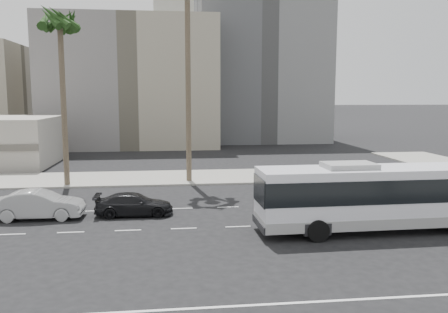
{
  "coord_description": "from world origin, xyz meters",
  "views": [
    {
      "loc": [
        -6.64,
        -24.12,
        7.18
      ],
      "look_at": [
        -3.31,
        4.0,
        3.42
      ],
      "focal_mm": 36.34,
      "sensor_mm": 36.0,
      "label": 1
    }
  ],
  "objects": [
    {
      "name": "ground",
      "position": [
        0.0,
        0.0,
        0.0
      ],
      "size": [
        700.0,
        700.0,
        0.0
      ],
      "primitive_type": "plane",
      "color": "black",
      "rests_on": "ground"
    },
    {
      "name": "sidewalk_north",
      "position": [
        0.0,
        15.5,
        0.07
      ],
      "size": [
        120.0,
        7.0,
        0.15
      ],
      "primitive_type": "cube",
      "color": "gray",
      "rests_on": "ground"
    },
    {
      "name": "midrise_beige_west",
      "position": [
        -12.0,
        45.0,
        9.0
      ],
      "size": [
        24.0,
        18.0,
        18.0
      ],
      "primitive_type": "cube",
      "color": "gray",
      "rests_on": "ground"
    },
    {
      "name": "midrise_gray_center",
      "position": [
        8.0,
        52.0,
        13.0
      ],
      "size": [
        20.0,
        20.0,
        26.0
      ],
      "primitive_type": "cube",
      "color": "#58595B",
      "rests_on": "ground"
    },
    {
      "name": "civic_tower",
      "position": [
        -2.0,
        250.0,
        38.83
      ],
      "size": [
        42.0,
        42.0,
        129.0
      ],
      "color": "beige",
      "rests_on": "ground"
    },
    {
      "name": "highrise_right",
      "position": [
        45.0,
        230.0,
        35.0
      ],
      "size": [
        26.0,
        26.0,
        70.0
      ],
      "primitive_type": "cube",
      "color": "slate",
      "rests_on": "ground"
    },
    {
      "name": "highrise_far",
      "position": [
        70.0,
        260.0,
        30.0
      ],
      "size": [
        22.0,
        22.0,
        60.0
      ],
      "primitive_type": "cube",
      "color": "slate",
      "rests_on": "ground"
    },
    {
      "name": "city_bus",
      "position": [
        4.32,
        -1.55,
        1.95
      ],
      "size": [
        13.0,
        3.18,
        3.72
      ],
      "rotation": [
        0.0,
        0.0,
        0.02
      ],
      "color": "silver",
      "rests_on": "ground"
    },
    {
      "name": "car_a",
      "position": [
        -8.91,
        3.21,
        0.68
      ],
      "size": [
        1.97,
        4.71,
        1.36
      ],
      "primitive_type": "imported",
      "rotation": [
        0.0,
        0.0,
        1.56
      ],
      "color": "black",
      "rests_on": "ground"
    },
    {
      "name": "car_b",
      "position": [
        -14.41,
        3.05,
        0.84
      ],
      "size": [
        1.84,
        5.14,
        1.69
      ],
      "primitive_type": "imported",
      "rotation": [
        0.0,
        0.0,
        1.56
      ],
      "color": "#A1A2A2",
      "rests_on": "ground"
    },
    {
      "name": "palm_mid",
      "position": [
        -14.96,
        12.91,
        12.59
      ],
      "size": [
        4.52,
        4.52,
        13.99
      ],
      "rotation": [
        0.0,
        0.0,
        -0.11
      ],
      "color": "brown",
      "rests_on": "ground"
    }
  ]
}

